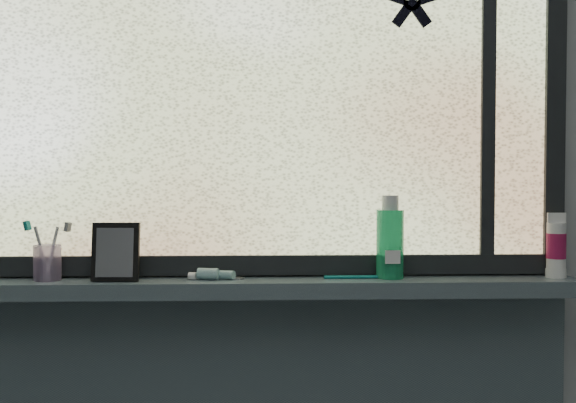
# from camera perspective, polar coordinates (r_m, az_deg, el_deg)

# --- Properties ---
(wall_back) EXTENTS (3.00, 0.01, 2.50)m
(wall_back) POSITION_cam_1_polar(r_m,az_deg,el_deg) (1.67, -2.94, 1.31)
(wall_back) COLOR #9EA3A8
(wall_back) RESTS_ON ground
(windowsill) EXTENTS (1.62, 0.14, 0.04)m
(windowsill) POSITION_cam_1_polar(r_m,az_deg,el_deg) (1.62, -2.97, -7.62)
(windowsill) COLOR #495961
(windowsill) RESTS_ON wall_back
(window_pane) EXTENTS (1.50, 0.01, 1.00)m
(window_pane) POSITION_cam_1_polar(r_m,az_deg,el_deg) (1.67, -2.97, 10.98)
(window_pane) COLOR silver
(window_pane) RESTS_ON wall_back
(frame_bottom) EXTENTS (1.60, 0.03, 0.05)m
(frame_bottom) POSITION_cam_1_polar(r_m,az_deg,el_deg) (1.66, -2.94, -5.64)
(frame_bottom) COLOR black
(frame_bottom) RESTS_ON windowsill
(frame_right) EXTENTS (0.05, 0.03, 1.10)m
(frame_right) POSITION_cam_1_polar(r_m,az_deg,el_deg) (1.82, 22.59, 10.04)
(frame_right) COLOR black
(frame_right) RESTS_ON wall_back
(frame_mullion) EXTENTS (0.03, 0.03, 1.00)m
(frame_mullion) POSITION_cam_1_polar(r_m,az_deg,el_deg) (1.76, 17.31, 10.41)
(frame_mullion) COLOR black
(frame_mullion) RESTS_ON wall_back
(starfish_sticker) EXTENTS (0.15, 0.02, 0.15)m
(starfish_sticker) POSITION_cam_1_polar(r_m,az_deg,el_deg) (1.74, 10.95, 16.99)
(starfish_sticker) COLOR black
(starfish_sticker) RESTS_ON window_pane
(vanity_mirror) EXTENTS (0.12, 0.06, 0.14)m
(vanity_mirror) POSITION_cam_1_polar(r_m,az_deg,el_deg) (1.63, -15.07, -4.35)
(vanity_mirror) COLOR black
(vanity_mirror) RESTS_ON windowsill
(toothpaste_tube) EXTENTS (0.17, 0.08, 0.03)m
(toothpaste_tube) POSITION_cam_1_polar(r_m,az_deg,el_deg) (1.61, -6.51, -6.41)
(toothpaste_tube) COLOR silver
(toothpaste_tube) RESTS_ON windowsill
(toothbrush_cup) EXTENTS (0.09, 0.09, 0.09)m
(toothbrush_cup) POSITION_cam_1_polar(r_m,az_deg,el_deg) (1.70, -20.60, -5.11)
(toothbrush_cup) COLOR #C4A2D7
(toothbrush_cup) RESTS_ON windowsill
(toothbrush_lying) EXTENTS (0.19, 0.02, 0.01)m
(toothbrush_lying) POSITION_cam_1_polar(r_m,az_deg,el_deg) (1.63, 5.94, -6.62)
(toothbrush_lying) COLOR #0D7877
(toothbrush_lying) RESTS_ON windowsill
(mouthwash_bottle) EXTENTS (0.07, 0.07, 0.17)m
(mouthwash_bottle) POSITION_cam_1_polar(r_m,az_deg,el_deg) (1.64, 9.06, -3.12)
(mouthwash_bottle) COLOR #21AE6D
(mouthwash_bottle) RESTS_ON windowsill
(cream_tube) EXTENTS (0.06, 0.06, 0.12)m
(cream_tube) POSITION_cam_1_polar(r_m,az_deg,el_deg) (1.77, 22.74, -3.42)
(cream_tube) COLOR silver
(cream_tube) RESTS_ON windowsill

